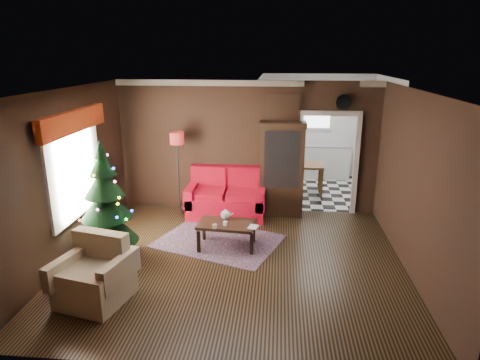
# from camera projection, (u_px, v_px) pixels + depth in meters

# --- Properties ---
(floor) EXTENTS (5.50, 5.50, 0.00)m
(floor) POSITION_uv_depth(u_px,v_px,m) (235.00, 262.00, 6.99)
(floor) COLOR black
(floor) RESTS_ON ground
(ceiling) EXTENTS (5.50, 5.50, 0.00)m
(ceiling) POSITION_uv_depth(u_px,v_px,m) (234.00, 90.00, 6.18)
(ceiling) COLOR white
(ceiling) RESTS_ON ground
(wall_back) EXTENTS (5.50, 0.00, 5.50)m
(wall_back) POSITION_uv_depth(u_px,v_px,m) (247.00, 147.00, 8.97)
(wall_back) COLOR black
(wall_back) RESTS_ON ground
(wall_front) EXTENTS (5.50, 0.00, 5.50)m
(wall_front) POSITION_uv_depth(u_px,v_px,m) (208.00, 254.00, 4.21)
(wall_front) COLOR black
(wall_front) RESTS_ON ground
(wall_left) EXTENTS (0.00, 5.50, 5.50)m
(wall_left) POSITION_uv_depth(u_px,v_px,m) (67.00, 177.00, 6.84)
(wall_left) COLOR black
(wall_left) RESTS_ON ground
(wall_right) EXTENTS (0.00, 5.50, 5.50)m
(wall_right) POSITION_uv_depth(u_px,v_px,m) (416.00, 186.00, 6.34)
(wall_right) COLOR black
(wall_right) RESTS_ON ground
(doorway) EXTENTS (1.10, 0.10, 2.10)m
(doorway) POSITION_uv_depth(u_px,v_px,m) (327.00, 165.00, 8.92)
(doorway) COLOR silver
(doorway) RESTS_ON ground
(left_window) EXTENTS (0.05, 1.60, 1.40)m
(left_window) POSITION_uv_depth(u_px,v_px,m) (74.00, 170.00, 7.01)
(left_window) COLOR white
(left_window) RESTS_ON wall_left
(valance) EXTENTS (0.12, 2.10, 0.35)m
(valance) POSITION_uv_depth(u_px,v_px,m) (73.00, 122.00, 6.76)
(valance) COLOR #972C10
(valance) RESTS_ON wall_left
(kitchen_floor) EXTENTS (3.00, 3.00, 0.00)m
(kitchen_floor) POSITION_uv_depth(u_px,v_px,m) (318.00, 190.00, 10.65)
(kitchen_floor) COLOR silver
(kitchen_floor) RESTS_ON ground
(kitchen_window) EXTENTS (0.70, 0.06, 0.70)m
(kitchen_window) POSITION_uv_depth(u_px,v_px,m) (317.00, 115.00, 11.54)
(kitchen_window) COLOR white
(kitchen_window) RESTS_ON ground
(rug) EXTENTS (2.52, 2.18, 0.01)m
(rug) POSITION_uv_depth(u_px,v_px,m) (219.00, 241.00, 7.75)
(rug) COLOR black
(rug) RESTS_ON ground
(loveseat) EXTENTS (1.70, 0.90, 1.00)m
(loveseat) POSITION_uv_depth(u_px,v_px,m) (226.00, 193.00, 8.84)
(loveseat) COLOR maroon
(loveseat) RESTS_ON ground
(curio_cabinet) EXTENTS (0.90, 0.45, 1.90)m
(curio_cabinet) POSITION_uv_depth(u_px,v_px,m) (282.00, 171.00, 8.81)
(curio_cabinet) COLOR black
(curio_cabinet) RESTS_ON ground
(floor_lamp) EXTENTS (0.42, 0.42, 1.89)m
(floor_lamp) POSITION_uv_depth(u_px,v_px,m) (178.00, 176.00, 8.87)
(floor_lamp) COLOR black
(floor_lamp) RESTS_ON ground
(christmas_tree) EXTENTS (1.11, 1.11, 1.85)m
(christmas_tree) POSITION_uv_depth(u_px,v_px,m) (105.00, 200.00, 6.79)
(christmas_tree) COLOR black
(christmas_tree) RESTS_ON ground
(armchair) EXTENTS (1.07, 1.07, 0.90)m
(armchair) POSITION_uv_depth(u_px,v_px,m) (93.00, 271.00, 5.76)
(armchair) COLOR beige
(armchair) RESTS_ON ground
(coffee_table) EXTENTS (1.05, 0.69, 0.45)m
(coffee_table) POSITION_uv_depth(u_px,v_px,m) (227.00, 235.00, 7.46)
(coffee_table) COLOR black
(coffee_table) RESTS_ON rug
(teapot) EXTENTS (0.21, 0.21, 0.19)m
(teapot) POSITION_uv_depth(u_px,v_px,m) (225.00, 215.00, 7.53)
(teapot) COLOR white
(teapot) RESTS_ON coffee_table
(cup_a) EXTENTS (0.09, 0.09, 0.07)m
(cup_a) POSITION_uv_depth(u_px,v_px,m) (225.00, 223.00, 7.30)
(cup_a) COLOR white
(cup_a) RESTS_ON coffee_table
(cup_b) EXTENTS (0.09, 0.09, 0.07)m
(cup_b) POSITION_uv_depth(u_px,v_px,m) (215.00, 226.00, 7.17)
(cup_b) COLOR silver
(cup_b) RESTS_ON coffee_table
(book) EXTENTS (0.15, 0.06, 0.21)m
(book) POSITION_uv_depth(u_px,v_px,m) (249.00, 221.00, 7.20)
(book) COLOR tan
(book) RESTS_ON coffee_table
(wall_clock) EXTENTS (0.32, 0.32, 0.06)m
(wall_clock) POSITION_uv_depth(u_px,v_px,m) (344.00, 102.00, 8.46)
(wall_clock) COLOR white
(wall_clock) RESTS_ON wall_back
(painting) EXTENTS (0.62, 0.05, 0.52)m
(painting) POSITION_uv_depth(u_px,v_px,m) (284.00, 108.00, 8.61)
(painting) COLOR #C17D4D
(painting) RESTS_ON wall_back
(kitchen_counter) EXTENTS (1.80, 0.60, 0.90)m
(kitchen_counter) POSITION_uv_depth(u_px,v_px,m) (315.00, 161.00, 11.67)
(kitchen_counter) COLOR white
(kitchen_counter) RESTS_ON ground
(kitchen_table) EXTENTS (0.70, 0.70, 0.75)m
(kitchen_table) POSITION_uv_depth(u_px,v_px,m) (308.00, 179.00, 10.28)
(kitchen_table) COLOR brown
(kitchen_table) RESTS_ON ground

